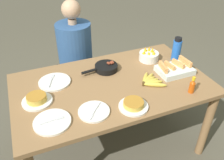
{
  "coord_description": "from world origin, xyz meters",
  "views": [
    {
      "loc": [
        -0.6,
        -1.45,
        1.85
      ],
      "look_at": [
        0.0,
        0.0,
        0.77
      ],
      "focal_mm": 38.0,
      "sensor_mm": 36.0,
      "label": 1
    }
  ],
  "objects": [
    {
      "name": "frittata_plate_center",
      "position": [
        -0.59,
        -0.02,
        0.76
      ],
      "size": [
        0.22,
        0.22,
        0.06
      ],
      "color": "silver",
      "rests_on": "dining_table"
    },
    {
      "name": "empty_plate_near_front",
      "position": [
        -0.25,
        -0.28,
        0.75
      ],
      "size": [
        0.22,
        0.22,
        0.02
      ],
      "color": "silver",
      "rests_on": "dining_table"
    },
    {
      "name": "empty_plate_far_left",
      "position": [
        -0.53,
        -0.27,
        0.75
      ],
      "size": [
        0.25,
        0.25,
        0.02
      ],
      "color": "silver",
      "rests_on": "dining_table"
    },
    {
      "name": "person_figure",
      "position": [
        -0.12,
        0.72,
        0.51
      ],
      "size": [
        0.39,
        0.39,
        1.23
      ],
      "color": "black",
      "rests_on": "ground_plane"
    },
    {
      "name": "skillet",
      "position": [
        0.02,
        0.2,
        0.76
      ],
      "size": [
        0.33,
        0.2,
        0.08
      ],
      "rotation": [
        0.0,
        0.0,
        3.26
      ],
      "color": "black",
      "rests_on": "dining_table"
    },
    {
      "name": "ground_plane",
      "position": [
        0.0,
        0.0,
        0.0
      ],
      "size": [
        14.0,
        14.0,
        0.0
      ],
      "primitive_type": "plane",
      "color": "#565142"
    },
    {
      "name": "fruit_bowl_mango",
      "position": [
        0.46,
        0.22,
        0.78
      ],
      "size": [
        0.18,
        0.18,
        0.12
      ],
      "color": "silver",
      "rests_on": "dining_table"
    },
    {
      "name": "melon_tray",
      "position": [
        0.56,
        -0.06,
        0.77
      ],
      "size": [
        0.29,
        0.21,
        0.1
      ],
      "color": "silver",
      "rests_on": "dining_table"
    },
    {
      "name": "water_bottle",
      "position": [
        0.7,
        0.14,
        0.84
      ],
      "size": [
        0.08,
        0.08,
        0.22
      ],
      "color": "blue",
      "rests_on": "dining_table"
    },
    {
      "name": "banana_bunch",
      "position": [
        0.28,
        -0.11,
        0.75
      ],
      "size": [
        0.19,
        0.25,
        0.04
      ],
      "color": "gold",
      "rests_on": "dining_table"
    },
    {
      "name": "dining_table",
      "position": [
        0.0,
        0.0,
        0.64
      ],
      "size": [
        1.58,
        0.92,
        0.74
      ],
      "color": "olive",
      "rests_on": "ground_plane"
    },
    {
      "name": "frittata_plate_side",
      "position": [
        0.03,
        -0.33,
        0.76
      ],
      "size": [
        0.21,
        0.21,
        0.05
      ],
      "color": "silver",
      "rests_on": "dining_table"
    },
    {
      "name": "hot_sauce_bottle",
      "position": [
        0.52,
        -0.34,
        0.8
      ],
      "size": [
        0.04,
        0.04,
        0.14
      ],
      "color": "#C64C0F",
      "rests_on": "dining_table"
    },
    {
      "name": "empty_plate_far_right",
      "position": [
        -0.43,
        0.18,
        0.75
      ],
      "size": [
        0.26,
        0.26,
        0.02
      ],
      "color": "silver",
      "rests_on": "dining_table"
    }
  ]
}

